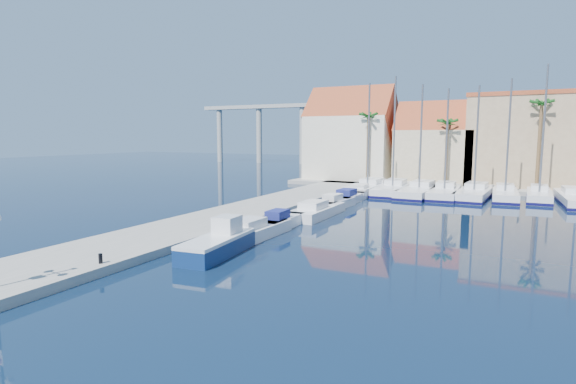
# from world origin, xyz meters

# --- Properties ---
(ground) EXTENTS (260.00, 260.00, 0.00)m
(ground) POSITION_xyz_m (0.00, 0.00, 0.00)
(ground) COLOR black
(ground) RESTS_ON ground
(quay_west) EXTENTS (6.00, 77.00, 0.50)m
(quay_west) POSITION_xyz_m (-9.00, 13.50, 0.25)
(quay_west) COLOR gray
(quay_west) RESTS_ON ground
(shore_north) EXTENTS (54.00, 16.00, 0.50)m
(shore_north) POSITION_xyz_m (10.00, 48.00, 0.25)
(shore_north) COLOR gray
(shore_north) RESTS_ON ground
(bollard) EXTENTS (0.20, 0.20, 0.49)m
(bollard) POSITION_xyz_m (-6.60, -1.55, 0.75)
(bollard) COLOR black
(bollard) RESTS_ON quay_west
(fishing_boat) EXTENTS (2.51, 6.05, 2.06)m
(fishing_boat) POSITION_xyz_m (-3.45, 3.99, 0.68)
(fishing_boat) COLOR navy
(fishing_boat) RESTS_ON ground
(motorboat_west_0) EXTENTS (2.30, 6.82, 1.40)m
(motorboat_west_0) POSITION_xyz_m (-3.81, 8.42, 0.51)
(motorboat_west_0) COLOR white
(motorboat_west_0) RESTS_ON ground
(motorboat_west_1) EXTENTS (1.81, 5.35, 1.40)m
(motorboat_west_1) POSITION_xyz_m (-3.73, 12.18, 0.51)
(motorboat_west_1) COLOR white
(motorboat_west_1) RESTS_ON ground
(motorboat_west_2) EXTENTS (2.47, 7.51, 1.40)m
(motorboat_west_2) POSITION_xyz_m (-3.20, 17.75, 0.51)
(motorboat_west_2) COLOR white
(motorboat_west_2) RESTS_ON ground
(motorboat_west_3) EXTENTS (2.31, 5.68, 1.40)m
(motorboat_west_3) POSITION_xyz_m (-3.34, 22.52, 0.51)
(motorboat_west_3) COLOR white
(motorboat_west_3) RESTS_ON ground
(motorboat_west_4) EXTENTS (2.11, 6.58, 1.40)m
(motorboat_west_4) POSITION_xyz_m (-3.51, 26.91, 0.51)
(motorboat_west_4) COLOR white
(motorboat_west_4) RESTS_ON ground
(motorboat_west_5) EXTENTS (2.89, 7.59, 1.40)m
(motorboat_west_5) POSITION_xyz_m (-3.85, 32.04, 0.51)
(motorboat_west_5) COLOR white
(motorboat_west_5) RESTS_ON ground
(motorboat_west_6) EXTENTS (2.50, 6.42, 1.40)m
(motorboat_west_6) POSITION_xyz_m (-3.43, 38.75, 0.51)
(motorboat_west_6) COLOR white
(motorboat_west_6) RESTS_ON ground
(sailboat_0) EXTENTS (3.41, 11.83, 12.85)m
(sailboat_0) POSITION_xyz_m (-3.92, 35.85, 0.57)
(sailboat_0) COLOR white
(sailboat_0) RESTS_ON ground
(sailboat_1) EXTENTS (3.22, 11.37, 13.49)m
(sailboat_1) POSITION_xyz_m (-0.97, 35.95, 0.58)
(sailboat_1) COLOR white
(sailboat_1) RESTS_ON ground
(sailboat_2) EXTENTS (3.79, 12.09, 12.38)m
(sailboat_2) POSITION_xyz_m (2.16, 35.60, 0.56)
(sailboat_2) COLOR white
(sailboat_2) RESTS_ON ground
(sailboat_3) EXTENTS (3.17, 10.87, 11.82)m
(sailboat_3) POSITION_xyz_m (4.83, 35.54, 0.57)
(sailboat_3) COLOR white
(sailboat_3) RESTS_ON ground
(sailboat_4) EXTENTS (3.80, 11.59, 12.05)m
(sailboat_4) POSITION_xyz_m (7.90, 36.10, 0.56)
(sailboat_4) COLOR white
(sailboat_4) RESTS_ON ground
(sailboat_5) EXTENTS (2.85, 9.50, 12.62)m
(sailboat_5) POSITION_xyz_m (10.86, 36.13, 0.60)
(sailboat_5) COLOR white
(sailboat_5) RESTS_ON ground
(sailboat_6) EXTENTS (2.58, 8.91, 13.95)m
(sailboat_6) POSITION_xyz_m (14.08, 36.83, 0.63)
(sailboat_6) COLOR white
(sailboat_6) RESTS_ON ground
(sailboat_7) EXTENTS (3.34, 11.12, 11.53)m
(sailboat_7) POSITION_xyz_m (17.23, 35.74, 0.56)
(sailboat_7) COLOR white
(sailboat_7) RESTS_ON ground
(building_0) EXTENTS (12.30, 9.00, 13.50)m
(building_0) POSITION_xyz_m (-10.00, 47.00, 6.52)
(building_0) COLOR beige
(building_0) RESTS_ON shore_north
(building_1) EXTENTS (10.30, 8.00, 11.00)m
(building_1) POSITION_xyz_m (2.00, 47.00, 5.30)
(building_1) COLOR tan
(building_1) RESTS_ON shore_north
(building_2) EXTENTS (14.20, 10.20, 11.50)m
(building_2) POSITION_xyz_m (13.00, 48.00, 6.26)
(building_2) COLOR tan
(building_2) RESTS_ON shore_north
(palm_0) EXTENTS (2.60, 2.60, 10.15)m
(palm_0) POSITION_xyz_m (-6.00, 42.00, 9.08)
(palm_0) COLOR brown
(palm_0) RESTS_ON shore_north
(palm_1) EXTENTS (2.60, 2.60, 9.15)m
(palm_1) POSITION_xyz_m (4.00, 42.00, 8.14)
(palm_1) COLOR brown
(palm_1) RESTS_ON shore_north
(palm_2) EXTENTS (2.60, 2.60, 11.15)m
(palm_2) POSITION_xyz_m (14.00, 42.00, 10.02)
(palm_2) COLOR brown
(palm_2) RESTS_ON shore_north
(viaduct) EXTENTS (48.00, 2.20, 14.45)m
(viaduct) POSITION_xyz_m (-39.07, 82.00, 10.25)
(viaduct) COLOR #9E9E99
(viaduct) RESTS_ON ground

